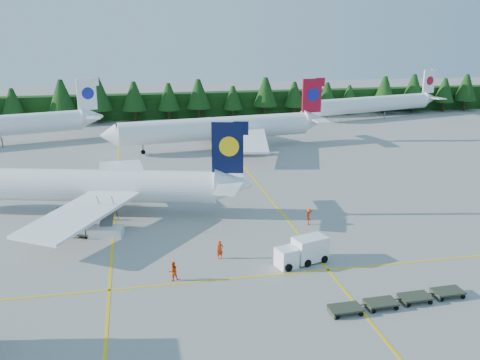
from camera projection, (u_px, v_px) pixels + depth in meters
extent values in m
plane|color=gray|center=(252.00, 250.00, 54.55)|extent=(320.00, 320.00, 0.00)
cube|color=yellow|center=(116.00, 198.00, 70.72)|extent=(0.25, 120.00, 0.01)
cube|color=yellow|center=(263.00, 189.00, 74.51)|extent=(0.25, 120.00, 0.01)
cube|color=yellow|center=(266.00, 276.00, 48.91)|extent=(80.00, 0.25, 0.01)
cube|color=black|center=(179.00, 105.00, 130.86)|extent=(220.00, 4.00, 6.00)
cylinder|color=white|center=(79.00, 185.00, 64.30)|extent=(32.93, 12.11, 3.88)
cube|color=#060E32|center=(228.00, 148.00, 61.95)|extent=(3.66, 1.26, 6.02)
cube|color=white|center=(122.00, 172.00, 72.22)|extent=(6.67, 14.88, 1.10)
cylinder|color=slate|center=(103.00, 187.00, 70.19)|extent=(3.71, 2.81, 2.04)
cube|color=white|center=(80.00, 214.00, 56.40)|extent=(12.76, 15.41, 1.10)
cylinder|color=slate|center=(72.00, 217.00, 59.40)|extent=(3.71, 2.81, 2.04)
cylinder|color=white|center=(216.00, 128.00, 97.81)|extent=(35.65, 8.77, 4.17)
cone|color=white|center=(109.00, 135.00, 91.85)|extent=(3.44, 4.51, 4.17)
cube|color=#B20B24|center=(312.00, 96.00, 102.34)|extent=(3.97, 0.88, 6.46)
cube|color=white|center=(218.00, 123.00, 106.99)|extent=(12.37, 16.79, 1.18)
cylinder|color=slate|center=(212.00, 133.00, 104.20)|extent=(3.80, 2.63, 2.19)
cube|color=white|center=(248.00, 140.00, 90.92)|extent=(8.98, 16.49, 1.18)
cylinder|color=slate|center=(231.00, 146.00, 93.23)|extent=(3.80, 2.63, 2.19)
cylinder|color=slate|center=(143.00, 149.00, 94.43)|extent=(0.25, 0.25, 1.77)
cube|color=white|center=(87.00, 94.00, 106.70)|extent=(3.78, 1.32, 6.23)
cylinder|color=white|center=(373.00, 104.00, 130.09)|extent=(31.99, 11.18, 3.76)
cone|color=white|center=(312.00, 109.00, 123.08)|extent=(3.45, 4.28, 3.76)
cube|color=white|center=(429.00, 81.00, 135.83)|extent=(3.55, 1.16, 5.84)
cylinder|color=slate|center=(330.00, 118.00, 125.91)|extent=(0.23, 0.23, 1.51)
cube|color=white|center=(106.00, 231.00, 58.05)|extent=(3.99, 2.59, 0.97)
cube|color=slate|center=(108.00, 213.00, 59.31)|extent=(2.03, 3.71, 2.61)
cube|color=slate|center=(111.00, 197.00, 60.66)|extent=(1.75, 1.33, 0.11)
cube|color=white|center=(287.00, 258.00, 50.46)|extent=(2.21, 2.21, 1.86)
cube|color=black|center=(287.00, 253.00, 50.33)|extent=(1.93, 2.04, 0.80)
cube|color=white|center=(310.00, 249.00, 51.54)|extent=(3.62, 2.78, 2.31)
cube|color=#363C2B|center=(346.00, 308.00, 42.43)|extent=(2.60, 1.67, 0.15)
cube|color=#363C2B|center=(381.00, 302.00, 43.33)|extent=(2.60, 1.67, 0.15)
cube|color=#363C2B|center=(415.00, 296.00, 44.22)|extent=(2.60, 1.67, 0.15)
cube|color=#363C2B|center=(448.00, 291.00, 45.12)|extent=(2.60, 1.67, 0.15)
cube|color=#363C2B|center=(60.00, 229.00, 58.88)|extent=(2.64, 2.37, 0.14)
cube|color=silver|center=(60.00, 222.00, 58.64)|extent=(1.97, 1.95, 1.53)
cube|color=#363C2B|center=(82.00, 233.00, 57.93)|extent=(2.64, 2.37, 0.14)
cube|color=silver|center=(81.00, 225.00, 57.69)|extent=(1.97, 1.95, 1.53)
imported|color=#E93404|center=(220.00, 250.00, 52.24)|extent=(0.76, 0.58, 1.87)
imported|color=#FD3F05|center=(173.00, 271.00, 47.83)|extent=(1.05, 0.94, 1.79)
imported|color=#F63805|center=(309.00, 217.00, 61.12)|extent=(0.59, 0.82, 1.88)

